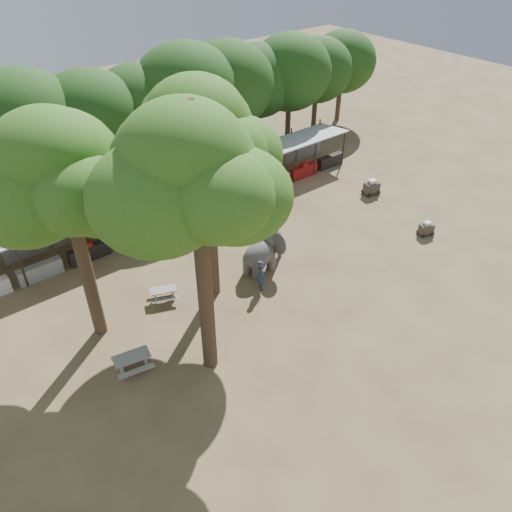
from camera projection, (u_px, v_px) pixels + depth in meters
ground at (336, 329)px, 24.27m from camera, size 100.00×100.00×0.00m
vendor_stalls at (183, 198)px, 32.34m from camera, size 28.00×2.99×2.80m
yard_tree_left at (58, 178)px, 19.41m from camera, size 7.10×6.90×11.02m
yard_tree_center at (190, 179)px, 17.16m from camera, size 7.10×6.90×12.04m
yard_tree_back at (200, 139)px, 21.59m from camera, size 7.10×6.90×11.36m
backdrop_trees at (137, 111)px, 33.07m from camera, size 46.46×5.95×8.33m
elephant at (264, 251)px, 27.54m from camera, size 3.19×2.38×2.38m
handler at (261, 275)px, 26.25m from camera, size 0.61×0.75×1.81m
picnic_table_near at (132, 361)px, 21.92m from camera, size 1.83×1.70×0.79m
picnic_table_far at (164, 293)px, 25.78m from camera, size 1.72×1.64×0.68m
cart_front at (426, 228)px, 30.74m from camera, size 1.09×0.90×0.91m
cart_back at (372, 187)px, 34.88m from camera, size 1.28×0.99×1.12m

